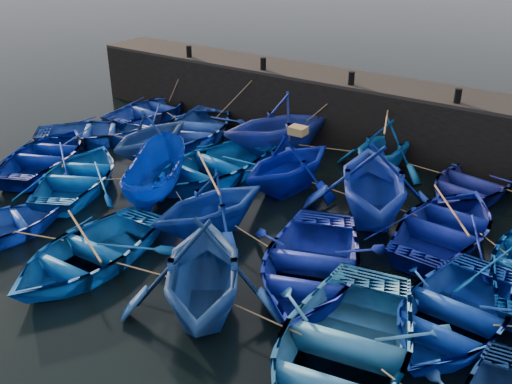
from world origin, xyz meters
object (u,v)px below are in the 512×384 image
Objects in this scene: boat_8 at (211,165)px; boat_13 at (47,154)px; boat_0 at (151,110)px; wooden_crate at (298,130)px.

boat_8 is 1.11× the size of boat_13.
boat_8 is at bearing 154.69° from boat_0.
boat_8 is 3.52m from wooden_crate.
boat_0 is at bearing 163.43° from wooden_crate.
boat_13 reaches higher than boat_0.
wooden_crate is at bearing 21.33° from boat_8.
boat_0 is 6.09m from boat_13.
boat_0 is 7.15m from boat_8.
boat_13 is at bearing -159.09° from wooden_crate.
wooden_crate is (3.00, 0.76, 1.68)m from boat_8.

